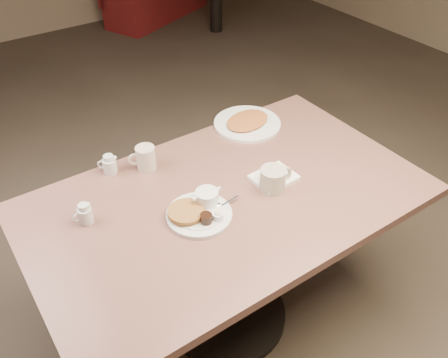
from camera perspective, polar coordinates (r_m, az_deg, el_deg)
room at (r=1.45m, az=0.47°, el=17.73°), size 7.04×8.04×2.84m
diner_table at (r=1.91m, az=0.34°, el=-5.95°), size 1.50×0.90×0.75m
main_plate at (r=1.70m, az=-3.04°, el=-3.76°), size 0.29×0.24×0.07m
coffee_mug_near at (r=1.81m, az=6.00°, el=0.06°), size 0.14×0.10×0.09m
napkin at (r=1.87m, az=6.04°, el=0.14°), size 0.17×0.14×0.02m
coffee_mug_far at (r=1.93m, az=-9.49°, el=2.52°), size 0.12×0.10×0.10m
creamer_left at (r=1.73m, az=-16.46°, el=-4.09°), size 0.08×0.07×0.08m
creamer_right at (r=1.94m, az=-13.69°, el=1.70°), size 0.07×0.07×0.08m
hash_plate at (r=2.19m, az=2.83°, el=6.83°), size 0.37×0.37×0.04m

